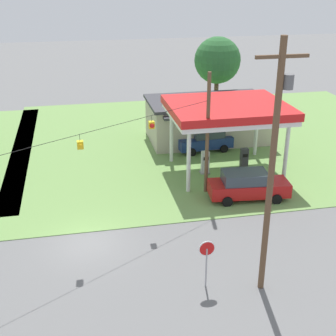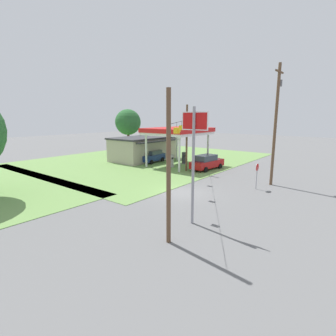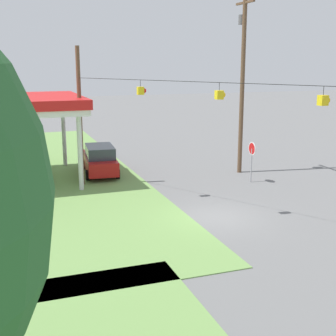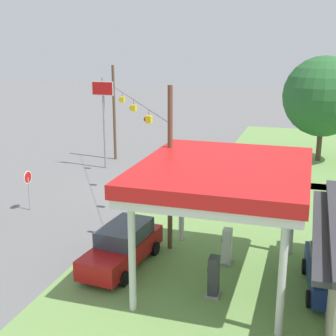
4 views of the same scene
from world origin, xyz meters
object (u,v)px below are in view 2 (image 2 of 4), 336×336
Objects in this scene: fuel_pump_far at (184,158)px; car_at_pumps_front at (207,162)px; stop_sign_overhead at (194,144)px; utility_pole_main at (276,120)px; gas_station_canopy at (178,132)px; gas_station_store at (144,148)px; car_at_pumps_rear at (152,156)px; fuel_pump_near at (171,161)px; tree_behind_station at (128,122)px; stop_sign_roadside at (257,170)px.

fuel_pump_far is 0.32× the size of car_at_pumps_front.
utility_pole_main reaches higher than stop_sign_overhead.
gas_station_canopy is 20.01m from stop_sign_overhead.
fuel_pump_far is 0.24× the size of stop_sign_overhead.
gas_station_store is 0.89× the size of utility_pole_main.
gas_station_canopy is 0.71× the size of utility_pole_main.
utility_pole_main is (-4.00, -13.49, 5.63)m from fuel_pump_far.
fuel_pump_far is at bearing -0.06° from gas_station_canopy.
gas_station_canopy is 1.79× the size of car_at_pumps_rear.
utility_pole_main reaches higher than car_at_pumps_front.
fuel_pump_near is 0.37× the size of car_at_pumps_rear.
car_at_pumps_rear is 23.38m from stop_sign_overhead.
utility_pole_main is (-2.50, -13.49, 1.75)m from gas_station_canopy.
stop_sign_overhead is (-14.03, -12.60, 4.26)m from fuel_pump_near.
car_at_pumps_rear is 0.40× the size of utility_pole_main.
utility_pole_main is at bearing -102.28° from tree_behind_station.
fuel_pump_far is 0.15× the size of utility_pole_main.
car_at_pumps_front is 18.94m from tree_behind_station.
stop_sign_overhead reaches higher than car_at_pumps_front.
fuel_pump_far is (3.01, 0.00, 0.00)m from fuel_pump_near.
fuel_pump_far is (1.50, -0.00, -3.89)m from gas_station_canopy.
stop_sign_overhead is at bearing -140.94° from gas_station_canopy.
fuel_pump_far is (0.81, -7.17, -1.00)m from gas_station_store.
gas_station_canopy is 1.13× the size of stop_sign_overhead.
fuel_pump_near is 0.24× the size of stop_sign_overhead.
gas_station_store is 2.22× the size of car_at_pumps_rear.
fuel_pump_near is at bearing 85.77° from utility_pole_main.
gas_station_store is 20.90m from stop_sign_roadside.
stop_sign_overhead is (-10.44, 0.31, 3.28)m from stop_sign_roadside.
fuel_pump_near is at bearing -105.54° from stop_sign_roadside.
stop_sign_overhead reaches higher than stop_sign_roadside.
gas_station_store is at bearing 92.32° from car_at_pumps_front.
fuel_pump_far is 0.22× the size of tree_behind_station.
gas_station_canopy reaches higher than car_at_pumps_rear.
gas_station_store reaches higher than stop_sign_roadside.
fuel_pump_near is at bearing -107.04° from gas_station_store.
stop_sign_roadside is (-5.16, -8.35, 0.82)m from car_at_pumps_front.
car_at_pumps_rear reaches higher than fuel_pump_far.
stop_sign_roadside is at bearing 167.43° from utility_pole_main.
stop_sign_overhead is at bearing -147.37° from car_at_pumps_front.
stop_sign_roadside is at bearing -107.79° from tree_behind_station.
utility_pole_main is (-1.00, -13.49, 5.63)m from fuel_pump_near.
stop_sign_overhead is 0.92× the size of tree_behind_station.
utility_pole_main is at bearing 167.43° from stop_sign_roadside.
gas_station_store is 7.88m from tree_behind_station.
gas_station_canopy is 3.33× the size of stop_sign_roadside.
utility_pole_main reaches higher than tree_behind_station.
gas_station_store is 5.96× the size of fuel_pump_far.
stop_sign_roadside reaches higher than fuel_pump_far.
car_at_pumps_front is at bearing 73.93° from utility_pole_main.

